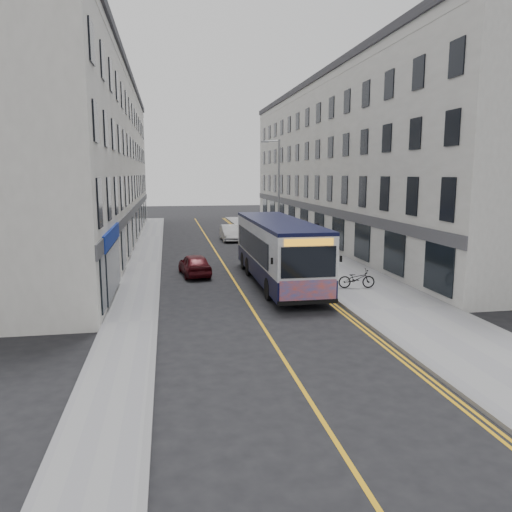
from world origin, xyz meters
name	(u,v)px	position (x,y,z in m)	size (l,w,h in m)	color
ground	(253,310)	(0.00, 0.00, 0.00)	(140.00, 140.00, 0.00)	black
pavement_east	(314,258)	(6.25, 12.00, 0.06)	(4.50, 64.00, 0.12)	gray
pavement_west	(144,263)	(-5.00, 12.00, 0.06)	(2.00, 64.00, 0.12)	gray
kerb_east	(281,259)	(4.00, 12.00, 0.07)	(0.18, 64.00, 0.13)	slate
kerb_west	(160,262)	(-4.00, 12.00, 0.07)	(0.18, 64.00, 0.13)	slate
road_centre_line	(222,261)	(0.00, 12.00, 0.00)	(0.12, 64.00, 0.01)	orange
road_dbl_yellow_inner	(275,260)	(3.55, 12.00, 0.00)	(0.10, 64.00, 0.01)	orange
road_dbl_yellow_outer	(278,260)	(3.75, 12.00, 0.00)	(0.10, 64.00, 0.01)	orange
terrace_east	(344,164)	(11.50, 21.00, 6.50)	(6.00, 46.00, 13.00)	silver
terrace_west	(94,163)	(-9.00, 21.00, 6.50)	(6.00, 46.00, 13.00)	silver
streetlamp	(278,193)	(4.17, 14.00, 4.38)	(1.32, 0.18, 8.00)	gray
city_bus	(278,249)	(2.20, 4.93, 1.82)	(2.67, 11.43, 3.32)	black
bicycle	(357,279)	(5.65, 2.63, 0.59)	(0.63, 1.79, 0.94)	black
pedestrian_near	(299,249)	(4.77, 10.36, 0.95)	(0.61, 0.40, 1.66)	brown
pedestrian_far	(317,234)	(7.92, 16.68, 1.05)	(0.91, 0.71, 1.86)	black
car_white	(230,233)	(1.80, 22.11, 0.67)	(1.42, 4.07, 1.34)	silver
car_maroon	(195,265)	(-2.00, 7.70, 0.63)	(1.48, 3.68, 1.25)	#440B10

